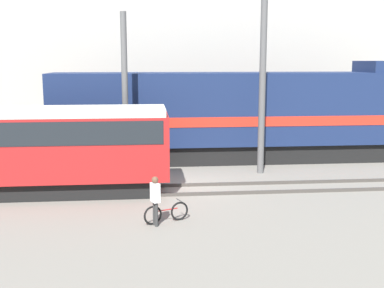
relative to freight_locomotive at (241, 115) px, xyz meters
name	(u,v)px	position (x,y,z in m)	size (l,w,h in m)	color
ground_plane	(184,187)	(-3.46, -5.27, -2.47)	(120.00, 120.00, 0.00)	gray
track_near	(185,189)	(-3.46, -5.84, -2.40)	(60.00, 1.50, 0.14)	#47423D
track_far	(176,160)	(-3.46, 0.00, -2.40)	(60.00, 1.51, 0.14)	#47423D
building_backdrop	(168,62)	(-3.46, 8.63, 2.77)	(42.49, 6.00, 10.49)	#B7B2A8
freight_locomotive	(241,115)	(0.00, 0.00, 0.00)	(19.49, 3.04, 5.31)	black
streetcar	(25,146)	(-9.79, -5.84, -0.47)	(11.28, 2.54, 3.51)	black
bicycle	(166,213)	(-4.40, -9.65, -2.15)	(1.53, 0.73, 0.71)	black
person	(155,196)	(-4.77, -9.95, -1.47)	(0.34, 0.42, 1.66)	#333333
utility_pole_center	(125,96)	(-5.96, -2.92, 1.27)	(0.28, 0.28, 7.48)	#595959
utility_pole_right	(262,83)	(0.41, -2.92, 1.84)	(0.31, 0.31, 8.63)	#595959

